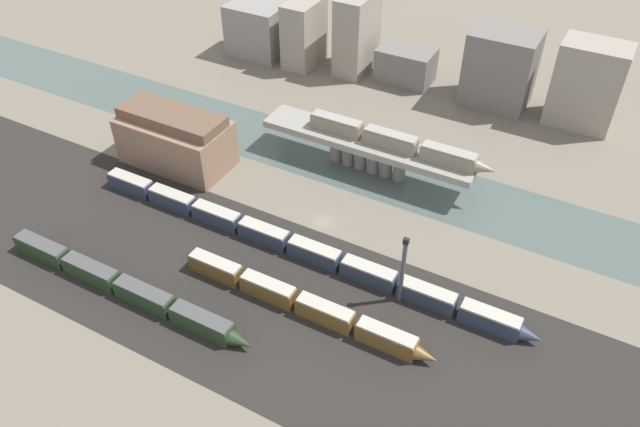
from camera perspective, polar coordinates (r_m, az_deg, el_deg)
ground_plane at (r=131.83m, az=0.23°, el=-0.78°), size 400.00×400.00×0.00m
railbed_yard at (r=117.23m, az=-5.39°, el=-7.55°), size 280.00×42.00×0.01m
river_water at (r=147.21m, az=4.27°, el=4.10°), size 320.00×19.45×0.01m
bridge at (r=143.79m, az=4.38°, el=6.02°), size 50.96×8.88×7.98m
train_on_bridge at (r=139.51m, az=7.12°, el=6.49°), size 43.61×3.17×3.62m
train_yard_near at (r=121.38m, az=-17.48°, el=-6.41°), size 55.38×3.18×3.75m
train_yard_mid at (r=113.01m, az=-1.62°, el=-8.25°), size 50.15×2.94×3.88m
train_yard_far at (r=123.79m, az=-2.31°, el=-2.97°), size 96.66×3.13×3.71m
warehouse_building at (r=149.33m, az=-13.07°, el=6.67°), size 25.51×13.51×13.61m
signal_tower at (r=111.67m, az=7.57°, el=-5.16°), size 1.00×0.82×15.18m
city_block_far_left at (r=197.25m, az=-5.66°, el=16.44°), size 16.64×13.43×15.29m
city_block_left at (r=188.85m, az=-1.47°, el=16.15°), size 8.22×13.99×19.18m
city_block_center at (r=185.03m, az=3.39°, el=16.13°), size 8.22×15.26×22.48m
city_block_right at (r=182.82m, az=7.83°, el=13.29°), size 15.50×10.30×9.65m
city_block_far_right at (r=174.58m, az=16.16°, el=12.64°), size 17.15×13.77×20.16m
city_block_tall at (r=171.83m, az=23.22°, el=10.76°), size 16.19×10.71×21.74m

